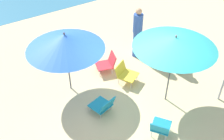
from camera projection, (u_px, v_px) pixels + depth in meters
The scene contains 9 objects.
ground_plane at pixel (139, 101), 7.55m from camera, with size 40.00×40.00×0.00m, color #D3BC8C.
umbrella_blue at pixel (65, 42), 6.97m from camera, with size 2.12×2.12×1.92m.
umbrella_teal at pixel (175, 42), 6.43m from camera, with size 2.09×2.09×2.12m.
beach_chair_a at pixel (103, 105), 7.05m from camera, with size 0.64×0.70×0.56m.
beach_chair_b at pixel (125, 73), 8.05m from camera, with size 0.76×0.78×0.58m.
beach_chair_c at pixel (108, 63), 8.45m from camera, with size 0.71×0.65×0.62m.
beach_chair_d at pixel (160, 127), 6.40m from camera, with size 0.72×0.69×0.60m.
person_a at pixel (137, 33), 8.78m from camera, with size 0.32×0.32×1.77m.
person_b at pixel (177, 58), 8.42m from camera, with size 0.50×0.49×0.93m.
Camera 1 is at (-3.61, -4.05, 5.37)m, focal length 42.59 mm.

